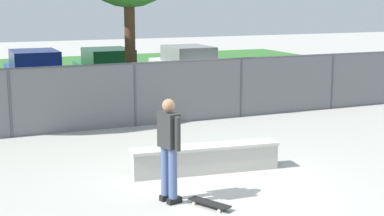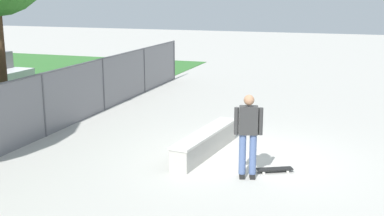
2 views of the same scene
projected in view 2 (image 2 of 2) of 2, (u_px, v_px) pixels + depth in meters
The scene contains 5 objects.
ground_plane at pixel (248, 158), 11.66m from camera, with size 80.00×80.00×0.00m, color #ADAAA3.
concrete_ledge at pixel (206, 142), 11.96m from camera, with size 3.09×0.83×0.56m.
skateboarder at pixel (248, 133), 10.19m from camera, with size 0.36×0.58×1.82m.
skateboard at pixel (275, 169), 10.74m from camera, with size 0.54×0.80×0.09m.
chainlink_fence at pixel (44, 102), 13.25m from camera, with size 19.87×0.07×1.78m.
Camera 2 is at (-10.92, -2.33, 3.83)m, focal length 45.55 mm.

